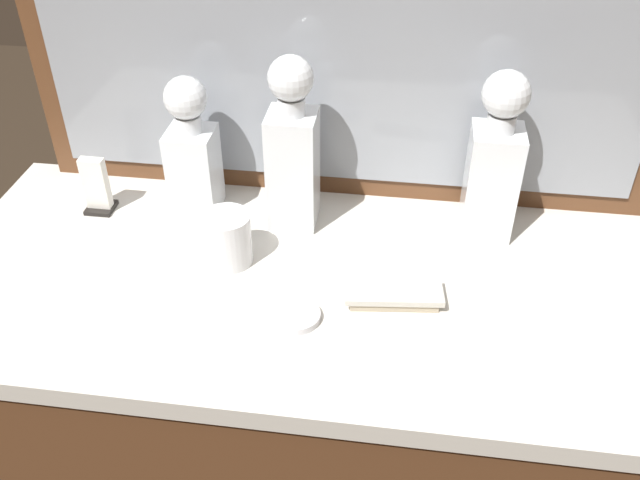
% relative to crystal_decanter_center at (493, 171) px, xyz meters
% --- Properties ---
extents(dresser, '(1.30, 0.58, 0.87)m').
position_rel_crystal_decanter_center_xyz_m(dresser, '(-0.28, -0.18, -0.56)').
color(dresser, brown).
rests_on(dresser, ground_plane).
extents(dresser_mirror, '(1.16, 0.03, 0.67)m').
position_rel_crystal_decanter_center_xyz_m(dresser_mirror, '(-0.28, 0.09, 0.21)').
color(dresser_mirror, brown).
rests_on(dresser_mirror, dresser).
extents(crystal_decanter_center, '(0.09, 0.09, 0.31)m').
position_rel_crystal_decanter_center_xyz_m(crystal_decanter_center, '(0.00, 0.00, 0.00)').
color(crystal_decanter_center, white).
rests_on(crystal_decanter_center, dresser).
extents(crystal_decanter_left, '(0.09, 0.09, 0.32)m').
position_rel_crystal_decanter_center_xyz_m(crystal_decanter_left, '(-0.35, -0.02, 0.01)').
color(crystal_decanter_left, white).
rests_on(crystal_decanter_left, dresser).
extents(crystal_decanter_right, '(0.08, 0.08, 0.27)m').
position_rel_crystal_decanter_center_xyz_m(crystal_decanter_right, '(-0.54, -0.00, -0.02)').
color(crystal_decanter_right, white).
rests_on(crystal_decanter_right, dresser).
extents(crystal_tumbler_left, '(0.08, 0.08, 0.09)m').
position_rel_crystal_decanter_center_xyz_m(crystal_tumbler_left, '(-0.44, -0.15, -0.08)').
color(crystal_tumbler_left, white).
rests_on(crystal_tumbler_left, dresser).
extents(silver_brush_front, '(0.16, 0.08, 0.02)m').
position_rel_crystal_decanter_center_xyz_m(silver_brush_front, '(-0.15, -0.22, -0.11)').
color(silver_brush_front, '#B7A88C').
rests_on(silver_brush_front, dresser).
extents(porcelain_dish, '(0.07, 0.07, 0.01)m').
position_rel_crystal_decanter_center_xyz_m(porcelain_dish, '(-0.30, -0.28, -0.12)').
color(porcelain_dish, silver).
rests_on(porcelain_dish, dresser).
extents(napkin_holder, '(0.05, 0.05, 0.11)m').
position_rel_crystal_decanter_center_xyz_m(napkin_holder, '(-0.72, -0.03, -0.08)').
color(napkin_holder, black).
rests_on(napkin_holder, dresser).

